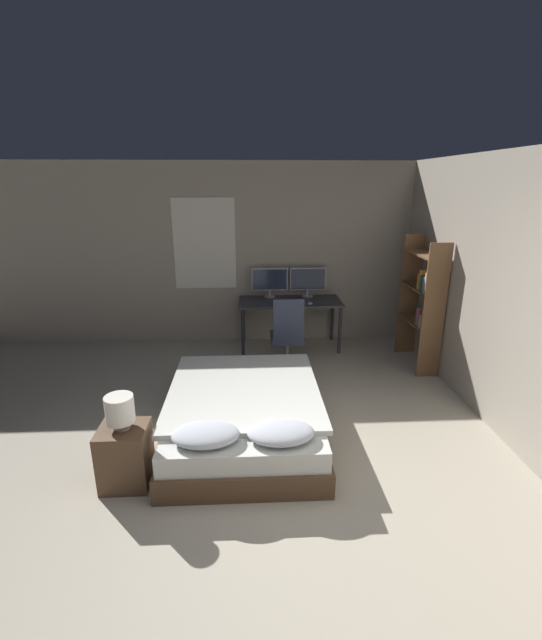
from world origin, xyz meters
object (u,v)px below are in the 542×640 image
(monitor_right, at_px, (308,280))
(bookshelf, at_px, (424,298))
(bed, at_px, (244,414))
(computer_mouse, at_px, (310,303))
(desk, at_px, (290,306))
(monitor_left, at_px, (270,281))
(office_chair, at_px, (287,342))
(nightstand, at_px, (125,456))
(bedside_lamp, at_px, (120,409))
(keyboard, at_px, (292,304))

(monitor_right, height_order, bookshelf, bookshelf)
(bed, xyz_separation_m, computer_mouse, (0.93, 2.13, 0.52))
(desk, xyz_separation_m, bookshelf, (1.68, -0.80, 0.32))
(monitor_left, height_order, office_chair, monitor_left)
(desk, bearing_deg, office_chair, -97.67)
(nightstand, distance_m, desk, 3.46)
(monitor_right, xyz_separation_m, bookshelf, (1.39, -1.03, -0.02))
(nightstand, height_order, monitor_right, monitor_right)
(bedside_lamp, xyz_separation_m, computer_mouse, (1.90, 2.79, 0.06))
(keyboard, relative_size, bookshelf, 0.20)
(bed, xyz_separation_m, nightstand, (-0.97, -0.66, 0.03))
(bedside_lamp, distance_m, keyboard, 3.23)
(office_chair, bearing_deg, desk, 82.33)
(monitor_left, bearing_deg, bedside_lamp, -112.50)
(bed, distance_m, bedside_lamp, 1.26)
(desk, distance_m, monitor_right, 0.50)
(bedside_lamp, bearing_deg, monitor_left, 67.50)
(desk, bearing_deg, bedside_lamp, -118.48)
(bed, relative_size, office_chair, 1.94)
(nightstand, height_order, keyboard, keyboard)
(bed, bearing_deg, computer_mouse, 66.34)
(nightstand, relative_size, keyboard, 1.47)
(bedside_lamp, height_order, office_chair, office_chair)
(monitor_right, bearing_deg, nightstand, -120.66)
(nightstand, bearing_deg, bedside_lamp, 0.00)
(bedside_lamp, height_order, monitor_left, monitor_left)
(bed, height_order, bookshelf, bookshelf)
(nightstand, bearing_deg, monitor_left, 67.50)
(desk, bearing_deg, computer_mouse, -40.96)
(office_chair, bearing_deg, bed, -109.84)
(office_chair, bearing_deg, monitor_right, 69.13)
(bedside_lamp, bearing_deg, computer_mouse, 55.67)
(nightstand, relative_size, desk, 0.34)
(office_chair, bearing_deg, keyboard, 79.36)
(office_chair, height_order, bookshelf, bookshelf)
(keyboard, bearing_deg, office_chair, -100.64)
(monitor_right, relative_size, bookshelf, 0.32)
(computer_mouse, relative_size, office_chair, 0.07)
(keyboard, height_order, office_chair, office_chair)
(computer_mouse, distance_m, office_chair, 0.78)
(bedside_lamp, distance_m, office_chair, 2.70)
(bed, height_order, bedside_lamp, bedside_lamp)
(bed, distance_m, bookshelf, 2.91)
(monitor_right, bearing_deg, desk, -141.12)
(bedside_lamp, distance_m, desk, 3.44)
(bed, distance_m, nightstand, 1.17)
(bed, bearing_deg, bookshelf, 33.65)
(nightstand, xyz_separation_m, computer_mouse, (1.90, 2.79, 0.49))
(desk, relative_size, monitor_right, 2.76)
(monitor_left, bearing_deg, bed, -98.26)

